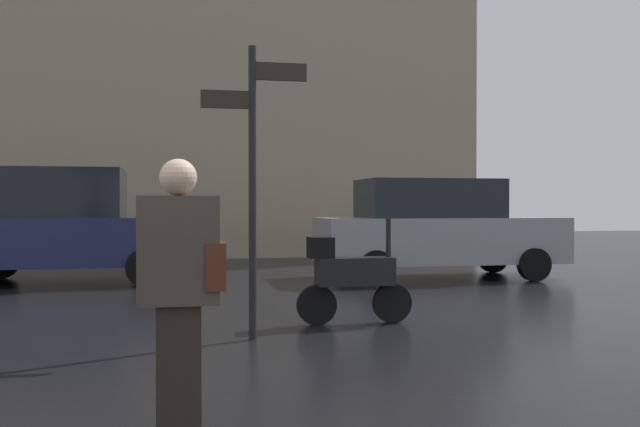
{
  "coord_description": "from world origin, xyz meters",
  "views": [
    {
      "loc": [
        0.63,
        -2.97,
        1.38
      ],
      "look_at": [
        2.41,
        5.74,
        1.27
      ],
      "focal_mm": 39.08,
      "sensor_mm": 36.0,
      "label": 1
    }
  ],
  "objects_px": {
    "parked_scooter": "(351,276)",
    "parked_car_right": "(436,228)",
    "pedestrian_with_bag": "(181,280)",
    "street_signpost": "(253,162)",
    "parked_car_left": "(65,226)"
  },
  "relations": [
    {
      "from": "parked_scooter",
      "to": "parked_car_right",
      "type": "relative_size",
      "value": 0.3
    },
    {
      "from": "pedestrian_with_bag",
      "to": "street_signpost",
      "type": "xyz_separation_m",
      "value": [
        0.73,
        2.9,
        0.88
      ]
    },
    {
      "from": "pedestrian_with_bag",
      "to": "parked_car_left",
      "type": "distance_m",
      "value": 8.95
    },
    {
      "from": "parked_car_left",
      "to": "street_signpost",
      "type": "xyz_separation_m",
      "value": [
        2.7,
        -5.83,
        0.81
      ]
    },
    {
      "from": "parked_scooter",
      "to": "parked_car_right",
      "type": "distance_m",
      "value": 5.34
    },
    {
      "from": "parked_car_left",
      "to": "parked_car_right",
      "type": "xyz_separation_m",
      "value": [
        6.7,
        -0.58,
        -0.07
      ]
    },
    {
      "from": "parked_car_left",
      "to": "pedestrian_with_bag",
      "type": "bearing_deg",
      "value": -72.69
    },
    {
      "from": "parked_car_right",
      "to": "street_signpost",
      "type": "relative_size",
      "value": 1.52
    },
    {
      "from": "pedestrian_with_bag",
      "to": "parked_scooter",
      "type": "xyz_separation_m",
      "value": [
        1.94,
        3.62,
        -0.38
      ]
    },
    {
      "from": "parked_scooter",
      "to": "parked_car_left",
      "type": "xyz_separation_m",
      "value": [
        -3.91,
        5.12,
        0.45
      ]
    },
    {
      "from": "pedestrian_with_bag",
      "to": "parked_scooter",
      "type": "relative_size",
      "value": 1.21
    },
    {
      "from": "parked_car_right",
      "to": "parked_car_left",
      "type": "bearing_deg",
      "value": -16.45
    },
    {
      "from": "parked_car_left",
      "to": "street_signpost",
      "type": "distance_m",
      "value": 6.48
    },
    {
      "from": "parked_scooter",
      "to": "street_signpost",
      "type": "relative_size",
      "value": 0.45
    },
    {
      "from": "parked_car_right",
      "to": "street_signpost",
      "type": "xyz_separation_m",
      "value": [
        -4.0,
        -5.25,
        0.88
      ]
    }
  ]
}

